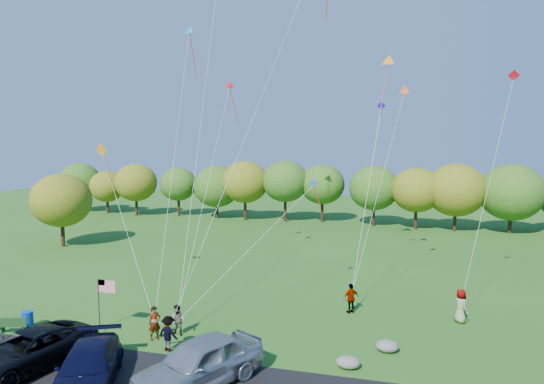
{
  "coord_description": "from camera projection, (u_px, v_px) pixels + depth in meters",
  "views": [
    {
      "loc": [
        9.1,
        -20.44,
        9.78
      ],
      "look_at": [
        1.87,
        6.0,
        7.0
      ],
      "focal_mm": 32.0,
      "sensor_mm": 36.0,
      "label": 1
    }
  ],
  "objects": [
    {
      "name": "boulder_far",
      "position": [
        387.0,
        346.0,
        22.75
      ],
      "size": [
        1.07,
        0.89,
        0.56
      ],
      "primitive_type": "ellipsoid",
      "color": "gray",
      "rests_on": "ground"
    },
    {
      "name": "flag_assembly",
      "position": [
        104.0,
        292.0,
        25.16
      ],
      "size": [
        1.02,
        0.66,
        2.76
      ],
      "color": "black",
      "rests_on": "ground"
    },
    {
      "name": "park_bench",
      "position": [
        12.0,
        325.0,
        24.84
      ],
      "size": [
        1.55,
        0.75,
        0.88
      ],
      "rotation": [
        0.0,
        0.0,
        0.33
      ],
      "color": "#194017",
      "rests_on": "ground"
    },
    {
      "name": "flyer_e",
      "position": [
        461.0,
        306.0,
        26.4
      ],
      "size": [
        0.98,
        1.08,
        1.86
      ],
      "primitive_type": "imported",
      "rotation": [
        0.0,
        0.0,
        2.13
      ],
      "color": "#4C4C59",
      "rests_on": "ground"
    },
    {
      "name": "trash_barrel",
      "position": [
        27.0,
        320.0,
        25.66
      ],
      "size": [
        0.6,
        0.6,
        0.91
      ],
      "primitive_type": "cylinder",
      "color": "#0A34A3",
      "rests_on": "ground"
    },
    {
      "name": "treeline",
      "position": [
        346.0,
        187.0,
        56.7
      ],
      "size": [
        76.34,
        27.8,
        8.45
      ],
      "color": "#342013",
      "rests_on": "ground"
    },
    {
      "name": "flyer_b",
      "position": [
        178.0,
        320.0,
        24.62
      ],
      "size": [
        0.82,
        0.67,
        1.59
      ],
      "primitive_type": "imported",
      "rotation": [
        0.0,
        0.0,
        -0.09
      ],
      "color": "#4C4C59",
      "rests_on": "ground"
    },
    {
      "name": "flyer_c",
      "position": [
        168.0,
        334.0,
        22.8
      ],
      "size": [
        1.2,
        0.84,
        1.69
      ],
      "primitive_type": "imported",
      "rotation": [
        0.0,
        0.0,
        2.93
      ],
      "color": "#4C4C59",
      "rests_on": "ground"
    },
    {
      "name": "ground",
      "position": [
        201.0,
        350.0,
        22.99
      ],
      "size": [
        140.0,
        140.0,
        0.0
      ],
      "primitive_type": "plane",
      "color": "#255A19",
      "rests_on": "ground"
    },
    {
      "name": "minivan_dark",
      "position": [
        28.0,
        350.0,
        20.9
      ],
      "size": [
        4.08,
        6.32,
        1.62
      ],
      "primitive_type": "imported",
      "rotation": [
        0.0,
        0.0,
        -0.26
      ],
      "color": "black",
      "rests_on": "asphalt_lane"
    },
    {
      "name": "flyer_d",
      "position": [
        351.0,
        298.0,
        27.93
      ],
      "size": [
        1.05,
        0.95,
        1.72
      ],
      "primitive_type": "imported",
      "rotation": [
        0.0,
        0.0,
        3.81
      ],
      "color": "#4C4C59",
      "rests_on": "ground"
    },
    {
      "name": "kites_aloft",
      "position": [
        298.0,
        4.0,
        32.12
      ],
      "size": [
        25.58,
        9.55,
        19.46
      ],
      "color": "red",
      "rests_on": "ground"
    },
    {
      "name": "flyer_a",
      "position": [
        155.0,
        323.0,
        24.09
      ],
      "size": [
        0.73,
        0.73,
        1.71
      ],
      "primitive_type": "imported",
      "rotation": [
        0.0,
        0.0,
        0.77
      ],
      "color": "#4C4C59",
      "rests_on": "ground"
    },
    {
      "name": "minivan_navy",
      "position": [
        88.0,
        368.0,
        19.33
      ],
      "size": [
        4.26,
        5.88,
        1.58
      ],
      "primitive_type": "imported",
      "rotation": [
        0.0,
        0.0,
        0.42
      ],
      "color": "black",
      "rests_on": "asphalt_lane"
    },
    {
      "name": "boulder_near",
      "position": [
        348.0,
        362.0,
        21.09
      ],
      "size": [
        1.07,
        0.84,
        0.54
      ],
      "primitive_type": "ellipsoid",
      "color": "gray",
      "rests_on": "ground"
    },
    {
      "name": "minivan_silver",
      "position": [
        199.0,
        363.0,
        19.38
      ],
      "size": [
        4.72,
        6.09,
        1.94
      ],
      "primitive_type": "imported",
      "rotation": [
        0.0,
        0.0,
        -0.5
      ],
      "color": "#A3A7AD",
      "rests_on": "asphalt_lane"
    }
  ]
}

